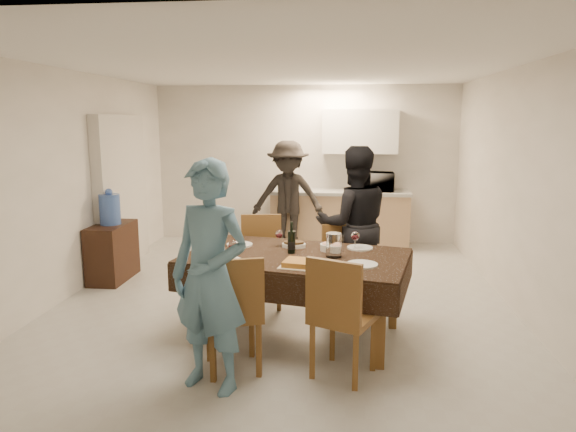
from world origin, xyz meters
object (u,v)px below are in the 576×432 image
(water_pitcher, at_px, (334,245))
(person_far, at_px, (354,224))
(dining_table, at_px, (296,258))
(console, at_px, (113,252))
(microwave, at_px, (376,182))
(person_near, at_px, (210,277))
(savoury_tart, at_px, (304,263))
(water_jug, at_px, (110,209))
(wine_bottle, at_px, (292,238))
(person_kitchen, at_px, (288,197))

(water_pitcher, height_order, person_far, person_far)
(dining_table, bearing_deg, console, 161.56)
(microwave, height_order, person_near, person_near)
(dining_table, bearing_deg, savoury_tart, -63.25)
(dining_table, height_order, water_jug, water_jug)
(water_jug, bearing_deg, person_near, -52.24)
(console, bearing_deg, person_near, -52.24)
(dining_table, xyz_separation_m, wine_bottle, (-0.05, 0.05, 0.19))
(person_far, bearing_deg, console, -19.38)
(person_near, bearing_deg, dining_table, 82.01)
(person_near, xyz_separation_m, person_kitchen, (0.13, 4.24, -0.02))
(water_jug, distance_m, savoury_tart, 3.20)
(microwave, bearing_deg, dining_table, 75.34)
(wine_bottle, height_order, microwave, microwave)
(water_pitcher, bearing_deg, savoury_tart, -127.15)
(water_pitcher, bearing_deg, console, 151.93)
(water_pitcher, relative_size, person_far, 0.13)
(microwave, bearing_deg, person_far, 81.18)
(water_pitcher, relative_size, person_kitchen, 0.13)
(dining_table, xyz_separation_m, water_pitcher, (0.35, -0.05, 0.15))
(microwave, distance_m, person_kitchen, 1.46)
(person_near, xyz_separation_m, person_far, (1.10, 2.10, -0.00))
(console, bearing_deg, savoury_tart, -35.42)
(microwave, bearing_deg, console, 32.09)
(wine_bottle, height_order, person_kitchen, person_kitchen)
(water_jug, xyz_separation_m, water_pitcher, (2.85, -1.52, -0.02))
(wine_bottle, relative_size, savoury_tart, 0.76)
(water_jug, distance_m, person_kitchen, 2.70)
(water_jug, bearing_deg, microwave, 32.09)
(water_jug, xyz_separation_m, person_near, (1.95, -2.52, -0.04))
(console, bearing_deg, water_jug, 0.00)
(microwave, xyz_separation_m, person_kitchen, (-1.37, -0.45, -0.20))
(person_far, bearing_deg, wine_bottle, 47.51)
(water_pitcher, relative_size, savoury_tart, 0.56)
(microwave, bearing_deg, person_near, 72.24)
(console, xyz_separation_m, water_jug, (0.00, 0.00, 0.56))
(dining_table, relative_size, console, 2.83)
(person_near, height_order, person_far, person_near)
(console, xyz_separation_m, savoury_tart, (2.60, -1.85, 0.45))
(wine_bottle, distance_m, microwave, 3.73)
(water_jug, relative_size, water_pitcher, 1.73)
(person_far, distance_m, person_kitchen, 2.35)
(water_jug, relative_size, person_far, 0.22)
(dining_table, distance_m, console, 2.93)
(person_far, bearing_deg, water_jug, -19.38)
(water_jug, bearing_deg, water_pitcher, -28.07)
(console, xyz_separation_m, person_near, (1.95, -2.52, 0.52))
(water_jug, bearing_deg, savoury_tart, -35.42)
(water_pitcher, xyz_separation_m, savoury_tart, (-0.25, -0.33, -0.09))
(console, distance_m, person_near, 3.23)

